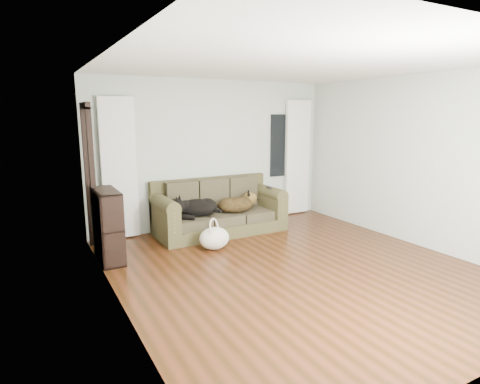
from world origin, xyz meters
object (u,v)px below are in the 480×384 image
tote_bag (214,239)px  bookshelf (108,225)px  sofa (220,207)px  dog_black_lab (195,208)px  dog_shepherd (237,204)px

tote_bag → bookshelf: bearing=168.5°
tote_bag → sofa: bearing=58.5°
dog_black_lab → tote_bag: dog_black_lab is taller
dog_shepherd → sofa: bearing=-9.0°
sofa → bookshelf: bookshelf is taller
dog_black_lab → bookshelf: bookshelf is taller
dog_black_lab → tote_bag: size_ratio=1.43×
dog_black_lab → tote_bag: (-0.00, -0.74, -0.32)m
dog_shepherd → tote_bag: (-0.75, -0.67, -0.33)m
bookshelf → tote_bag: bearing=-13.5°
sofa → dog_shepherd: (0.28, -0.09, 0.04)m
dog_shepherd → tote_bag: bearing=51.3°
dog_shepherd → bookshelf: bearing=19.0°
dog_shepherd → bookshelf: bookshelf is taller
sofa → dog_black_lab: sofa is taller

